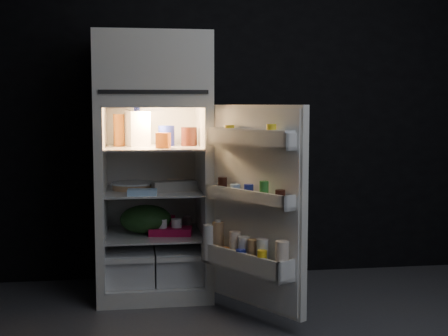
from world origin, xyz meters
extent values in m
cube|color=black|center=(0.00, 1.70, 1.35)|extent=(4.00, 0.00, 2.70)
cube|color=white|center=(-0.79, 1.30, 0.05)|extent=(0.76, 0.70, 0.10)
cube|color=white|center=(-1.14, 1.30, 0.70)|extent=(0.05, 0.70, 1.20)
cube|color=white|center=(-0.43, 1.30, 0.70)|extent=(0.05, 0.70, 1.20)
cube|color=white|center=(-0.79, 1.62, 0.70)|extent=(0.66, 0.05, 1.20)
cube|color=white|center=(-0.79, 1.30, 1.33)|extent=(0.76, 0.70, 0.06)
cube|color=white|center=(-0.79, 1.30, 1.57)|extent=(0.76, 0.70, 0.42)
cube|color=black|center=(-0.79, 0.95, 1.39)|extent=(0.68, 0.01, 0.02)
cube|color=white|center=(-1.11, 1.28, 0.70)|extent=(0.01, 0.65, 1.20)
cube|color=white|center=(-0.46, 1.28, 0.70)|extent=(0.01, 0.65, 1.20)
cube|color=white|center=(-0.79, 1.28, 1.30)|extent=(0.66, 0.65, 0.01)
cube|color=white|center=(-0.79, 1.28, 0.10)|extent=(0.66, 0.65, 0.01)
cube|color=white|center=(-0.79, 1.28, 1.02)|extent=(0.65, 0.63, 0.01)
cube|color=white|center=(-0.79, 1.28, 0.72)|extent=(0.65, 0.63, 0.01)
cube|color=white|center=(-0.79, 1.28, 0.42)|extent=(0.65, 0.63, 0.01)
cube|color=white|center=(-0.95, 1.30, 0.22)|extent=(0.32, 0.59, 0.22)
cube|color=white|center=(-0.62, 1.30, 0.22)|extent=(0.32, 0.59, 0.22)
cube|color=white|center=(-0.95, 0.97, 0.31)|extent=(0.32, 0.02, 0.03)
cube|color=white|center=(-0.62, 0.97, 0.31)|extent=(0.32, 0.02, 0.03)
cube|color=#FFE5B2|center=(-0.79, 1.23, 1.28)|extent=(0.14, 0.14, 0.02)
cube|color=white|center=(-0.18, 0.64, 0.70)|extent=(0.45, 0.67, 1.22)
cube|color=white|center=(-0.21, 0.63, 0.70)|extent=(0.39, 0.61, 1.18)
cube|color=white|center=(-0.24, 0.60, 1.07)|extent=(0.44, 0.62, 0.02)
cube|color=white|center=(-0.27, 0.59, 1.11)|extent=(0.38, 0.59, 0.10)
cube|color=white|center=(-0.07, 0.32, 1.11)|extent=(0.09, 0.06, 0.10)
cube|color=white|center=(-0.42, 0.88, 1.11)|extent=(0.09, 0.06, 0.10)
cube|color=white|center=(-0.25, 0.60, 0.73)|extent=(0.45, 0.63, 0.02)
cube|color=white|center=(-0.28, 0.58, 0.77)|extent=(0.38, 0.59, 0.09)
cube|color=white|center=(-0.07, 0.32, 0.77)|extent=(0.10, 0.07, 0.09)
cube|color=white|center=(-0.42, 0.88, 0.77)|extent=(0.10, 0.07, 0.09)
cube|color=white|center=(-0.26, 0.59, 0.33)|extent=(0.48, 0.65, 0.02)
cube|color=white|center=(-0.32, 0.56, 0.38)|extent=(0.38, 0.59, 0.13)
cube|color=white|center=(-0.09, 0.31, 0.38)|extent=(0.13, 0.09, 0.13)
cube|color=white|center=(-0.44, 0.87, 0.38)|extent=(0.13, 0.09, 0.13)
cube|color=white|center=(-0.24, 0.60, 1.16)|extent=(0.43, 0.61, 0.02)
cylinder|color=yellow|center=(-0.15, 0.45, 1.14)|extent=(0.08, 0.08, 0.12)
cylinder|color=yellow|center=(-0.34, 0.76, 1.13)|extent=(0.08, 0.08, 0.11)
cylinder|color=black|center=(-0.11, 0.38, 0.79)|extent=(0.08, 0.08, 0.09)
cylinder|color=#338C33|center=(-0.18, 0.49, 0.81)|extent=(0.07, 0.07, 0.13)
cylinder|color=#1C2999|center=(-0.25, 0.60, 0.79)|extent=(0.08, 0.08, 0.10)
cylinder|color=#9CC7F2|center=(-0.31, 0.70, 0.79)|extent=(0.08, 0.08, 0.09)
cylinder|color=black|center=(-0.37, 0.80, 0.80)|extent=(0.08, 0.08, 0.12)
cylinder|color=#F4DFC8|center=(-0.11, 0.34, 0.45)|extent=(0.10, 0.10, 0.21)
cylinder|color=silver|center=(-0.19, 0.47, 0.44)|extent=(0.09, 0.09, 0.20)
cylinder|color=tan|center=(-0.23, 0.54, 0.43)|extent=(0.09, 0.09, 0.18)
cylinder|color=white|center=(-0.28, 0.61, 0.43)|extent=(0.09, 0.09, 0.19)
cylinder|color=#F4DFC8|center=(-0.32, 0.68, 0.44)|extent=(0.09, 0.09, 0.21)
cylinder|color=tan|center=(-0.40, 0.81, 0.46)|extent=(0.10, 0.10, 0.24)
cylinder|color=yellow|center=(-0.20, 0.42, 0.41)|extent=(0.08, 0.08, 0.15)
cylinder|color=#1C2999|center=(-0.30, 0.57, 0.40)|extent=(0.08, 0.08, 0.12)
cylinder|color=orange|center=(-0.37, 0.69, 0.39)|extent=(0.08, 0.08, 0.10)
cylinder|color=white|center=(-0.46, 0.82, 0.45)|extent=(0.10, 0.10, 0.22)
cylinder|color=white|center=(-0.40, 0.81, 0.58)|extent=(0.05, 0.05, 0.02)
cube|color=white|center=(-0.89, 1.33, 1.15)|extent=(0.18, 0.18, 0.24)
cylinder|color=#1C2999|center=(-0.69, 1.33, 1.10)|extent=(0.12, 0.12, 0.14)
cylinder|color=black|center=(-0.54, 1.31, 1.09)|extent=(0.11, 0.11, 0.13)
cylinder|color=#AC5B1B|center=(-1.02, 1.35, 1.14)|extent=(0.08, 0.08, 0.22)
cube|color=orange|center=(-0.72, 1.13, 1.08)|extent=(0.10, 0.09, 0.10)
cube|color=gray|center=(-0.65, 1.20, 0.76)|extent=(0.31, 0.17, 0.07)
cylinder|color=tan|center=(-0.92, 1.32, 0.75)|extent=(0.29, 0.29, 0.04)
cube|color=#9CC7F2|center=(-0.87, 1.04, 0.75)|extent=(0.20, 0.11, 0.04)
cube|color=#F4DFC8|center=(-0.62, 1.46, 0.75)|extent=(0.13, 0.11, 0.05)
ellipsoid|color=#193815|center=(-0.84, 1.28, 0.52)|extent=(0.37, 0.32, 0.20)
cube|color=#B70F3F|center=(-0.67, 1.20, 0.45)|extent=(0.31, 0.20, 0.05)
cylinder|color=#B70F3F|center=(-0.66, 1.45, 0.47)|extent=(0.08, 0.08, 0.09)
cylinder|color=silver|center=(-0.54, 1.42, 0.47)|extent=(0.08, 0.08, 0.09)
camera|label=1|loc=(-0.92, -2.99, 1.31)|focal=50.00mm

